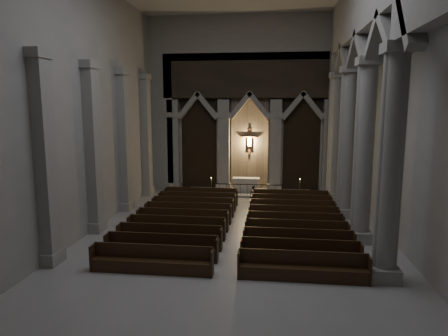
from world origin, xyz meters
name	(u,v)px	position (x,y,z in m)	size (l,w,h in m)	color
room	(234,65)	(0.00, 0.00, 7.60)	(24.00, 24.10, 12.00)	#9E9B95
sanctuary_wall	(250,96)	(0.00, 11.54, 6.62)	(14.00, 0.77, 12.00)	gray
right_arcade	(370,61)	(5.50, 1.33, 7.83)	(1.00, 24.00, 12.00)	gray
left_pilasters	(110,146)	(-6.75, 3.50, 3.91)	(0.60, 13.00, 8.03)	gray
sanctuary_step	(248,193)	(0.00, 10.60, 0.07)	(8.50, 2.60, 0.15)	gray
altar	(246,184)	(-0.16, 10.71, 0.62)	(1.82, 0.73, 0.93)	beige
altar_rail	(247,188)	(0.00, 9.50, 0.61)	(4.66, 0.09, 0.91)	black
candle_stand_left	(211,192)	(-2.37, 9.37, 0.36)	(0.22, 0.22, 1.31)	#A57D32
candle_stand_right	(300,193)	(3.42, 9.70, 0.35)	(0.22, 0.22, 1.28)	#A57D32
pews	(238,225)	(0.00, 2.24, 0.33)	(9.92, 10.67, 1.01)	black
worshipper	(253,195)	(0.49, 7.72, 0.57)	(0.42, 0.27, 1.15)	black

